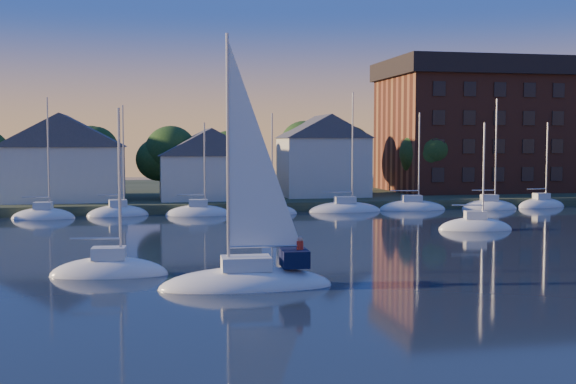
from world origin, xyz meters
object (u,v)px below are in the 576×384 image
object	(u,v)px
condo_block	(498,125)
hero_sailboat	(249,276)
drifting_sailboat_right	(475,229)
clubhouse_east	(323,155)
drifting_sailboat_left	(109,274)
clubhouse_west	(64,156)
clubhouse_centre	(209,163)

from	to	relation	value
condo_block	hero_sailboat	size ratio (longest dim) A/B	2.18
hero_sailboat	drifting_sailboat_right	distance (m)	30.46
clubhouse_east	drifting_sailboat_right	size ratio (longest dim) A/B	1.02
condo_block	drifting_sailboat_left	world-z (taller)	condo_block
clubhouse_east	drifting_sailboat_right	distance (m)	28.87
clubhouse_west	hero_sailboat	xyz separation A→B (m)	(13.93, -46.83, -5.34)
hero_sailboat	drifting_sailboat_left	bearing A→B (deg)	-31.45
drifting_sailboat_left	clubhouse_west	bearing A→B (deg)	103.69
clubhouse_east	drifting_sailboat_left	distance (m)	49.29
drifting_sailboat_left	drifting_sailboat_right	world-z (taller)	drifting_sailboat_left
hero_sailboat	drifting_sailboat_left	distance (m)	8.80
clubhouse_east	drifting_sailboat_left	world-z (taller)	clubhouse_east
clubhouse_west	drifting_sailboat_right	bearing A→B (deg)	-35.89
clubhouse_west	hero_sailboat	world-z (taller)	hero_sailboat
hero_sailboat	drifting_sailboat_left	size ratio (longest dim) A/B	1.34
clubhouse_centre	drifting_sailboat_right	xyz separation A→B (m)	(20.60, -25.48, -5.04)
condo_block	drifting_sailboat_right	size ratio (longest dim) A/B	3.00
hero_sailboat	clubhouse_west	bearing A→B (deg)	-71.38
clubhouse_centre	clubhouse_east	bearing A→B (deg)	8.13
clubhouse_west	clubhouse_centre	world-z (taller)	clubhouse_west
clubhouse_centre	clubhouse_east	distance (m)	14.17
hero_sailboat	drifting_sailboat_right	size ratio (longest dim) A/B	1.38
clubhouse_centre	condo_block	xyz separation A→B (m)	(40.00, 7.95, 4.66)
drifting_sailboat_right	drifting_sailboat_left	bearing A→B (deg)	-140.62
clubhouse_centre	clubhouse_west	bearing A→B (deg)	176.42
clubhouse_west	clubhouse_east	bearing A→B (deg)	1.91
condo_block	drifting_sailboat_left	bearing A→B (deg)	-135.27
clubhouse_west	clubhouse_east	distance (m)	30.02
clubhouse_east	drifting_sailboat_right	world-z (taller)	clubhouse_east
clubhouse_west	hero_sailboat	distance (m)	49.15
clubhouse_centre	drifting_sailboat_right	world-z (taller)	drifting_sailboat_right
condo_block	drifting_sailboat_right	xyz separation A→B (m)	(-19.40, -33.43, -9.69)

